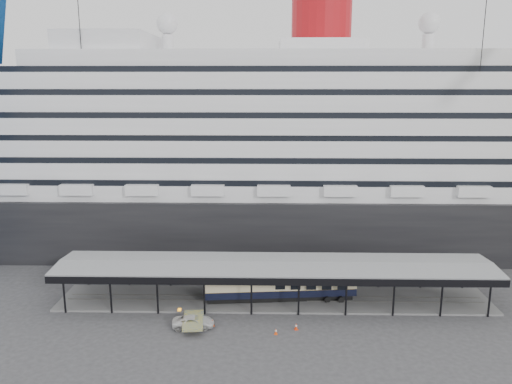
# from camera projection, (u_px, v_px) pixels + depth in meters

# --- Properties ---
(ground) EXTENTS (200.00, 200.00, 0.00)m
(ground) POSITION_uv_depth(u_px,v_px,m) (275.00, 318.00, 60.49)
(ground) COLOR #343436
(ground) RESTS_ON ground
(cruise_ship) EXTENTS (130.00, 30.00, 43.90)m
(cruise_ship) POSITION_uv_depth(u_px,v_px,m) (273.00, 138.00, 87.83)
(cruise_ship) COLOR black
(cruise_ship) RESTS_ON ground
(platform_canopy) EXTENTS (56.00, 9.18, 5.30)m
(platform_canopy) POSITION_uv_depth(u_px,v_px,m) (275.00, 283.00, 64.87)
(platform_canopy) COLOR slate
(platform_canopy) RESTS_ON ground
(port_truck) EXTENTS (5.04, 2.69, 1.35)m
(port_truck) POSITION_uv_depth(u_px,v_px,m) (193.00, 322.00, 58.05)
(port_truck) COLOR silver
(port_truck) RESTS_ON ground
(pullman_carriage) EXTENTS (19.89, 4.35, 19.38)m
(pullman_carriage) POSITION_uv_depth(u_px,v_px,m) (280.00, 283.00, 64.85)
(pullman_carriage) COLOR black
(pullman_carriage) RESTS_ON ground
(traffic_cone_left) EXTENTS (0.50, 0.50, 0.84)m
(traffic_cone_left) POSITION_uv_depth(u_px,v_px,m) (213.00, 323.00, 58.41)
(traffic_cone_left) COLOR #DB450C
(traffic_cone_left) RESTS_ON ground
(traffic_cone_mid) EXTENTS (0.44, 0.44, 0.72)m
(traffic_cone_mid) POSITION_uv_depth(u_px,v_px,m) (276.00, 331.00, 56.47)
(traffic_cone_mid) COLOR #E4450C
(traffic_cone_mid) RESTS_ON ground
(traffic_cone_right) EXTENTS (0.52, 0.52, 0.80)m
(traffic_cone_right) POSITION_uv_depth(u_px,v_px,m) (296.00, 326.00, 57.54)
(traffic_cone_right) COLOR red
(traffic_cone_right) RESTS_ON ground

